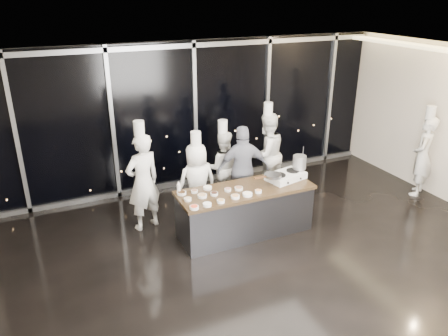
{
  "coord_description": "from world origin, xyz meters",
  "views": [
    {
      "loc": [
        -3.21,
        -5.35,
        4.2
      ],
      "look_at": [
        -0.28,
        1.2,
        1.23
      ],
      "focal_mm": 35.0,
      "sensor_mm": 36.0,
      "label": 1
    }
  ],
  "objects_px": {
    "frying_pan": "(273,176)",
    "stock_pot": "(300,162)",
    "stove": "(286,176)",
    "chef_right": "(266,154)",
    "demo_counter": "(245,211)",
    "chef_left": "(197,182)",
    "chef_center": "(223,167)",
    "guest": "(243,169)",
    "chef_side": "(423,155)",
    "chef_far_left": "(143,181)"
  },
  "relations": [
    {
      "from": "chef_left",
      "to": "stock_pot",
      "type": "bearing_deg",
      "value": 158.85
    },
    {
      "from": "chef_left",
      "to": "chef_side",
      "type": "distance_m",
      "value": 4.89
    },
    {
      "from": "demo_counter",
      "to": "stove",
      "type": "relative_size",
      "value": 3.16
    },
    {
      "from": "frying_pan",
      "to": "chef_side",
      "type": "xyz_separation_m",
      "value": [
        3.67,
        -0.02,
        -0.17
      ]
    },
    {
      "from": "chef_far_left",
      "to": "demo_counter",
      "type": "bearing_deg",
      "value": 131.02
    },
    {
      "from": "demo_counter",
      "to": "chef_center",
      "type": "bearing_deg",
      "value": 83.39
    },
    {
      "from": "chef_far_left",
      "to": "chef_right",
      "type": "xyz_separation_m",
      "value": [
        2.79,
        0.4,
        -0.03
      ]
    },
    {
      "from": "frying_pan",
      "to": "chef_right",
      "type": "height_order",
      "value": "chef_right"
    },
    {
      "from": "guest",
      "to": "chef_right",
      "type": "distance_m",
      "value": 0.97
    },
    {
      "from": "frying_pan",
      "to": "chef_side",
      "type": "height_order",
      "value": "chef_side"
    },
    {
      "from": "chef_left",
      "to": "chef_center",
      "type": "relative_size",
      "value": 1.01
    },
    {
      "from": "stock_pot",
      "to": "chef_right",
      "type": "height_order",
      "value": "chef_right"
    },
    {
      "from": "frying_pan",
      "to": "guest",
      "type": "xyz_separation_m",
      "value": [
        -0.17,
        0.86,
        -0.18
      ]
    },
    {
      "from": "stock_pot",
      "to": "demo_counter",
      "type": "bearing_deg",
      "value": -173.99
    },
    {
      "from": "chef_center",
      "to": "stove",
      "type": "bearing_deg",
      "value": 136.44
    },
    {
      "from": "chef_left",
      "to": "chef_center",
      "type": "bearing_deg",
      "value": -145.35
    },
    {
      "from": "chef_right",
      "to": "chef_far_left",
      "type": "bearing_deg",
      "value": -1.85
    },
    {
      "from": "stove",
      "to": "chef_right",
      "type": "xyz_separation_m",
      "value": [
        0.31,
        1.3,
        -0.06
      ]
    },
    {
      "from": "demo_counter",
      "to": "chef_right",
      "type": "relative_size",
      "value": 1.21
    },
    {
      "from": "chef_right",
      "to": "demo_counter",
      "type": "bearing_deg",
      "value": 38.98
    },
    {
      "from": "demo_counter",
      "to": "stove",
      "type": "distance_m",
      "value": 1.01
    },
    {
      "from": "demo_counter",
      "to": "chef_far_left",
      "type": "height_order",
      "value": "chef_far_left"
    },
    {
      "from": "chef_far_left",
      "to": "chef_side",
      "type": "bearing_deg",
      "value": 152.13
    },
    {
      "from": "stock_pot",
      "to": "chef_side",
      "type": "xyz_separation_m",
      "value": [
        3.01,
        -0.17,
        -0.27
      ]
    },
    {
      "from": "stove",
      "to": "chef_center",
      "type": "bearing_deg",
      "value": 106.29
    },
    {
      "from": "stock_pot",
      "to": "chef_side",
      "type": "bearing_deg",
      "value": -3.22
    },
    {
      "from": "chef_right",
      "to": "chef_center",
      "type": "bearing_deg",
      "value": -9.72
    },
    {
      "from": "frying_pan",
      "to": "chef_center",
      "type": "distance_m",
      "value": 1.45
    },
    {
      "from": "chef_left",
      "to": "chef_side",
      "type": "bearing_deg",
      "value": 169.67
    },
    {
      "from": "guest",
      "to": "stock_pot",
      "type": "bearing_deg",
      "value": 151.17
    },
    {
      "from": "chef_far_left",
      "to": "chef_left",
      "type": "distance_m",
      "value": 1.01
    },
    {
      "from": "stove",
      "to": "frying_pan",
      "type": "distance_m",
      "value": 0.36
    },
    {
      "from": "chef_left",
      "to": "chef_side",
      "type": "xyz_separation_m",
      "value": [
        4.81,
        -0.86,
        0.09
      ]
    },
    {
      "from": "demo_counter",
      "to": "frying_pan",
      "type": "bearing_deg",
      "value": -2.49
    },
    {
      "from": "chef_center",
      "to": "chef_side",
      "type": "xyz_separation_m",
      "value": [
        4.04,
        -1.4,
        0.11
      ]
    },
    {
      "from": "chef_right",
      "to": "chef_side",
      "type": "xyz_separation_m",
      "value": [
        3.02,
        -1.4,
        -0.02
      ]
    },
    {
      "from": "demo_counter",
      "to": "chef_left",
      "type": "distance_m",
      "value": 1.08
    },
    {
      "from": "chef_far_left",
      "to": "chef_side",
      "type": "height_order",
      "value": "chef_far_left"
    },
    {
      "from": "stove",
      "to": "guest",
      "type": "distance_m",
      "value": 0.93
    },
    {
      "from": "frying_pan",
      "to": "chef_far_left",
      "type": "distance_m",
      "value": 2.35
    },
    {
      "from": "demo_counter",
      "to": "chef_right",
      "type": "xyz_separation_m",
      "value": [
        1.18,
        1.36,
        0.46
      ]
    },
    {
      "from": "stove",
      "to": "chef_left",
      "type": "height_order",
      "value": "chef_left"
    },
    {
      "from": "stove",
      "to": "chef_side",
      "type": "relative_size",
      "value": 0.39
    },
    {
      "from": "chef_left",
      "to": "guest",
      "type": "xyz_separation_m",
      "value": [
        0.98,
        0.02,
        0.09
      ]
    },
    {
      "from": "chef_left",
      "to": "frying_pan",
      "type": "bearing_deg",
      "value": 143.53
    },
    {
      "from": "frying_pan",
      "to": "stock_pot",
      "type": "xyz_separation_m",
      "value": [
        0.66,
        0.15,
        0.1
      ]
    },
    {
      "from": "demo_counter",
      "to": "chef_far_left",
      "type": "xyz_separation_m",
      "value": [
        -1.6,
        0.96,
        0.49
      ]
    },
    {
      "from": "stock_pot",
      "to": "chef_center",
      "type": "bearing_deg",
      "value": 130.17
    },
    {
      "from": "frying_pan",
      "to": "guest",
      "type": "height_order",
      "value": "guest"
    },
    {
      "from": "demo_counter",
      "to": "chef_left",
      "type": "height_order",
      "value": "chef_left"
    }
  ]
}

